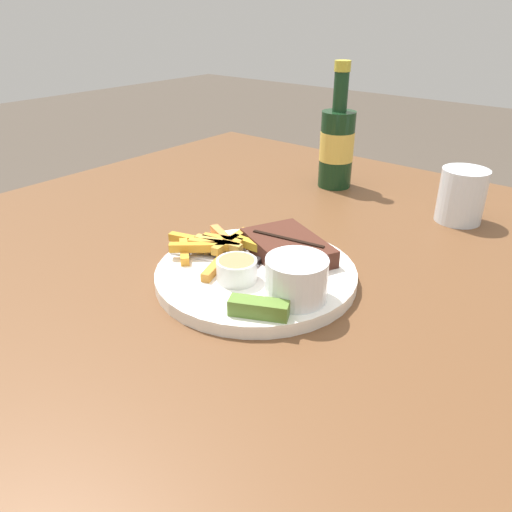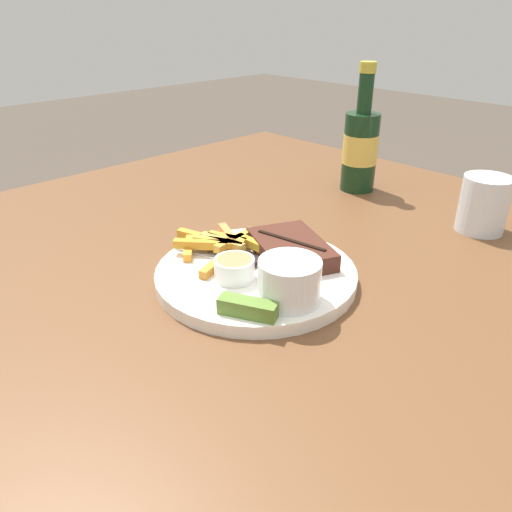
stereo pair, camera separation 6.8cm
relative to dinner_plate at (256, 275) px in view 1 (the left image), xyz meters
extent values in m
cube|color=brown|center=(0.00, 0.00, -0.03)|extent=(1.25, 1.29, 0.04)
cylinder|color=brown|center=(-0.57, 0.58, -0.41)|extent=(0.06, 0.06, 0.72)
cylinder|color=white|center=(0.00, 0.00, 0.00)|extent=(0.28, 0.28, 0.01)
cylinder|color=white|center=(0.00, 0.00, 0.01)|extent=(0.28, 0.28, 0.00)
cube|color=#472319|center=(0.01, 0.06, 0.02)|extent=(0.16, 0.14, 0.03)
cube|color=black|center=(0.01, 0.06, 0.04)|extent=(0.11, 0.03, 0.00)
cube|color=#D07B3D|center=(-0.09, 0.03, 0.03)|extent=(0.05, 0.03, 0.01)
cube|color=#C0913E|center=(-0.07, 0.00, 0.03)|extent=(0.08, 0.03, 0.01)
cube|color=gold|center=(-0.13, 0.00, 0.01)|extent=(0.08, 0.03, 0.01)
cube|color=orange|center=(-0.07, -0.01, 0.03)|extent=(0.07, 0.05, 0.01)
cube|color=#BF8D32|center=(-0.06, 0.02, 0.03)|extent=(0.02, 0.08, 0.01)
cube|color=#C18A2A|center=(-0.07, 0.01, 0.01)|extent=(0.06, 0.05, 0.01)
cube|color=orange|center=(-0.07, 0.01, 0.03)|extent=(0.06, 0.03, 0.01)
cube|color=gold|center=(-0.04, 0.03, 0.03)|extent=(0.05, 0.01, 0.01)
cube|color=#C77E2E|center=(-0.04, -0.03, 0.01)|extent=(0.04, 0.08, 0.01)
cube|color=#C58725|center=(-0.08, -0.03, 0.03)|extent=(0.07, 0.06, 0.01)
cube|color=orange|center=(-0.11, -0.03, 0.01)|extent=(0.06, 0.05, 0.01)
cylinder|color=white|center=(0.09, -0.03, 0.04)|extent=(0.08, 0.08, 0.05)
cylinder|color=beige|center=(0.09, -0.03, 0.06)|extent=(0.07, 0.07, 0.01)
cylinder|color=silver|center=(0.00, -0.04, 0.02)|extent=(0.05, 0.05, 0.03)
cylinder|color=#C67A4C|center=(0.00, -0.04, 0.04)|extent=(0.05, 0.05, 0.01)
cube|color=#567A2D|center=(0.08, -0.09, 0.02)|extent=(0.07, 0.05, 0.02)
cube|color=#B7B7BC|center=(-0.08, -0.02, 0.01)|extent=(0.10, 0.04, 0.00)
cube|color=#B7B7BC|center=(-0.01, -0.01, 0.01)|extent=(0.03, 0.01, 0.00)
cube|color=#B7B7BC|center=(-0.01, 0.00, 0.01)|extent=(0.03, 0.01, 0.00)
cube|color=#B7B7BC|center=(-0.02, 0.00, 0.01)|extent=(0.03, 0.01, 0.00)
cube|color=#B7B7BC|center=(-0.02, 0.07, 0.01)|extent=(0.04, 0.11, 0.00)
cube|color=black|center=(-0.01, -0.01, 0.01)|extent=(0.03, 0.06, 0.01)
cylinder|color=#143319|center=(-0.13, 0.42, 0.07)|extent=(0.07, 0.07, 0.15)
cylinder|color=gold|center=(-0.13, 0.42, 0.08)|extent=(0.07, 0.07, 0.06)
cylinder|color=#143319|center=(-0.13, 0.42, 0.18)|extent=(0.03, 0.03, 0.07)
cylinder|color=gold|center=(-0.13, 0.42, 0.23)|extent=(0.03, 0.03, 0.02)
cylinder|color=silver|center=(0.14, 0.39, 0.04)|extent=(0.08, 0.08, 0.09)
camera|label=1|loc=(0.39, -0.47, 0.34)|focal=35.00mm
camera|label=2|loc=(0.44, -0.42, 0.34)|focal=35.00mm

